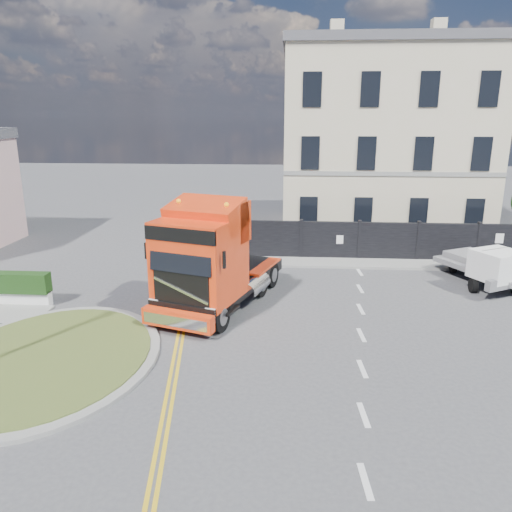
{
  "coord_description": "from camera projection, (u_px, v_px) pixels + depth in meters",
  "views": [
    {
      "loc": [
        0.43,
        -16.41,
        7.33
      ],
      "look_at": [
        -0.94,
        3.0,
        1.8
      ],
      "focal_mm": 35.0,
      "sensor_mm": 36.0,
      "label": 1
    }
  ],
  "objects": [
    {
      "name": "georgian_building",
      "position": [
        380.0,
        140.0,
        31.62
      ],
      "size": [
        12.3,
        10.3,
        12.8
      ],
      "color": "beige",
      "rests_on": "ground"
    },
    {
      "name": "hoarding_fence",
      "position": [
        409.0,
        242.0,
        25.7
      ],
      "size": [
        18.8,
        0.25,
        2.0
      ],
      "color": "black",
      "rests_on": "ground"
    },
    {
      "name": "pavement_far",
      "position": [
        400.0,
        264.0,
        25.13
      ],
      "size": [
        20.0,
        1.6,
        0.12
      ],
      "primitive_type": "cube",
      "color": "gray",
      "rests_on": "ground"
    },
    {
      "name": "truck",
      "position": [
        209.0,
        264.0,
        18.77
      ],
      "size": [
        4.75,
        7.61,
        4.28
      ],
      "rotation": [
        0.0,
        0.0,
        -0.32
      ],
      "color": "black",
      "rests_on": "ground"
    },
    {
      "name": "flatbed_pickup",
      "position": [
        492.0,
        267.0,
        21.5
      ],
      "size": [
        3.64,
        4.91,
        1.85
      ],
      "rotation": [
        0.0,
        0.0,
        0.49
      ],
      "color": "slate",
      "rests_on": "ground"
    },
    {
      "name": "traffic_island",
      "position": [
        46.0,
        359.0,
        15.35
      ],
      "size": [
        6.8,
        6.8,
        0.17
      ],
      "color": "gray",
      "rests_on": "ground"
    },
    {
      "name": "ground",
      "position": [
        276.0,
        328.0,
        17.78
      ],
      "size": [
        120.0,
        120.0,
        0.0
      ],
      "primitive_type": "plane",
      "color": "#424244",
      "rests_on": "ground"
    }
  ]
}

